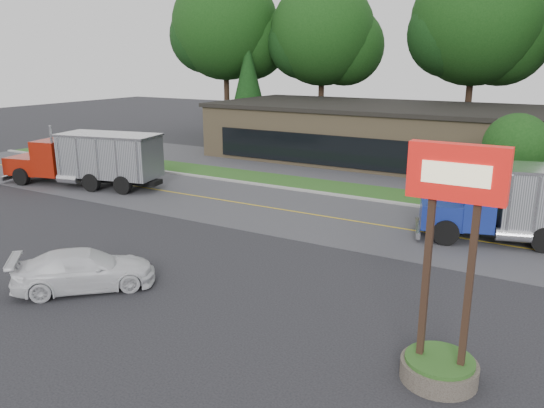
{
  "coord_description": "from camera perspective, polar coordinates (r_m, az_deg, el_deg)",
  "views": [
    {
      "loc": [
        12.77,
        -14.66,
        7.77
      ],
      "look_at": [
        1.82,
        4.09,
        1.8
      ],
      "focal_mm": 35.0,
      "sensor_mm": 36.0,
      "label": 1
    }
  ],
  "objects": [
    {
      "name": "ground",
      "position": [
        20.94,
        -10.07,
        -6.66
      ],
      "size": [
        140.0,
        140.0,
        0.0
      ],
      "primitive_type": "plane",
      "color": "#323237",
      "rests_on": "ground"
    },
    {
      "name": "road",
      "position": [
        27.99,
        1.85,
        -0.76
      ],
      "size": [
        60.0,
        8.0,
        0.02
      ],
      "primitive_type": "cube",
      "color": "#5C5C61",
      "rests_on": "ground"
    },
    {
      "name": "center_line",
      "position": [
        27.99,
        1.85,
        -0.76
      ],
      "size": [
        60.0,
        0.12,
        0.01
      ],
      "primitive_type": "cube",
      "color": "gold",
      "rests_on": "ground"
    },
    {
      "name": "curb",
      "position": [
        31.62,
        5.48,
        1.07
      ],
      "size": [
        60.0,
        0.3,
        0.12
      ],
      "primitive_type": "cube",
      "color": "#9E9E99",
      "rests_on": "ground"
    },
    {
      "name": "grass_verge",
      "position": [
        33.21,
        6.79,
        1.73
      ],
      "size": [
        60.0,
        3.4,
        0.03
      ],
      "primitive_type": "cube",
      "color": "#305F20",
      "rests_on": "ground"
    },
    {
      "name": "far_parking",
      "position": [
        37.75,
        9.85,
        3.26
      ],
      "size": [
        60.0,
        7.0,
        0.02
      ],
      "primitive_type": "cube",
      "color": "#5C5C61",
      "rests_on": "ground"
    },
    {
      "name": "strip_mall",
      "position": [
        42.46,
        15.42,
        7.01
      ],
      "size": [
        32.0,
        12.0,
        4.0
      ],
      "primitive_type": "cube",
      "color": "#887353",
      "rests_on": "ground"
    },
    {
      "name": "bilo_sign",
      "position": [
        13.64,
        18.1,
        -10.36
      ],
      "size": [
        2.2,
        1.9,
        5.95
      ],
      "color": "#6B6054",
      "rests_on": "ground"
    },
    {
      "name": "tree_far_a",
      "position": [
        57.1,
        -4.81,
        18.03
      ],
      "size": [
        11.5,
        10.82,
        16.41
      ],
      "color": "#382619",
      "rests_on": "ground"
    },
    {
      "name": "tree_far_b",
      "position": [
        53.81,
        5.68,
        17.34
      ],
      "size": [
        10.64,
        10.01,
        15.17
      ],
      "color": "#382619",
      "rests_on": "ground"
    },
    {
      "name": "tree_far_c",
      "position": [
        49.61,
        21.27,
        17.29
      ],
      "size": [
        11.3,
        10.63,
        16.12
      ],
      "color": "#382619",
      "rests_on": "ground"
    },
    {
      "name": "evergreen_left",
      "position": [
        53.18,
        -2.57,
        12.67
      ],
      "size": [
        4.23,
        4.23,
        9.61
      ],
      "color": "#382619",
      "rests_on": "ground"
    },
    {
      "name": "tree_verge",
      "position": [
        30.17,
        24.87,
        5.33
      ],
      "size": [
        3.59,
        3.38,
        5.12
      ],
      "color": "#382619",
      "rests_on": "ground"
    },
    {
      "name": "dump_truck_red",
      "position": [
        34.86,
        -18.95,
        4.7
      ],
      "size": [
        10.69,
        4.59,
        3.36
      ],
      "rotation": [
        0.0,
        0.0,
        3.35
      ],
      "color": "black",
      "rests_on": "ground"
    },
    {
      "name": "dump_truck_blue",
      "position": [
        25.19,
        25.73,
        0.12
      ],
      "size": [
        8.12,
        4.59,
        3.36
      ],
      "rotation": [
        0.0,
        0.0,
        3.43
      ],
      "color": "black",
      "rests_on": "ground"
    },
    {
      "name": "rally_car",
      "position": [
        19.66,
        -19.51,
        -6.67
      ],
      "size": [
        4.71,
        4.74,
        1.38
      ],
      "primitive_type": "imported",
      "rotation": [
        0.0,
        0.0,
        2.36
      ],
      "color": "silver",
      "rests_on": "ground"
    }
  ]
}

